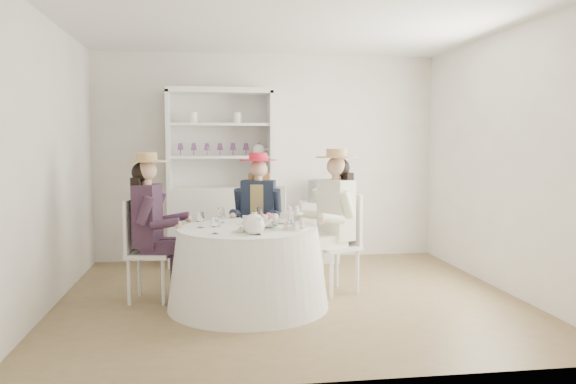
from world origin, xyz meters
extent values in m
plane|color=brown|center=(0.00, 0.00, 0.00)|extent=(4.50, 4.50, 0.00)
plane|color=white|center=(0.00, 0.00, 2.70)|extent=(4.50, 4.50, 0.00)
plane|color=silver|center=(0.00, 2.00, 1.35)|extent=(4.50, 0.00, 4.50)
plane|color=silver|center=(0.00, -2.00, 1.35)|extent=(4.50, 0.00, 4.50)
plane|color=silver|center=(-2.25, 0.00, 1.35)|extent=(0.00, 4.50, 4.50)
plane|color=silver|center=(2.25, 0.00, 1.35)|extent=(0.00, 4.50, 4.50)
cone|color=white|center=(-0.42, -0.23, 0.37)|extent=(1.51, 1.51, 0.73)
cylinder|color=white|center=(-0.42, -0.23, 0.74)|extent=(1.31, 1.31, 0.02)
cube|color=silver|center=(-0.64, 1.71, 0.49)|extent=(1.40, 0.96, 0.98)
cube|color=silver|center=(-0.64, 1.93, 1.58)|extent=(1.22, 0.55, 1.20)
cube|color=silver|center=(-0.64, 1.71, 2.18)|extent=(1.40, 0.96, 0.07)
cube|color=silver|center=(-1.27, 1.71, 1.58)|extent=(0.23, 0.47, 1.20)
cube|color=silver|center=(0.00, 1.71, 1.58)|extent=(0.23, 0.47, 1.20)
cube|color=silver|center=(-0.64, 1.71, 1.36)|extent=(1.30, 0.87, 0.03)
cube|color=silver|center=(-0.64, 1.71, 1.77)|extent=(1.30, 0.87, 0.03)
sphere|color=white|center=(-0.15, 1.71, 1.45)|extent=(0.15, 0.15, 0.15)
cube|color=silver|center=(0.64, 1.75, 0.39)|extent=(0.54, 0.54, 0.77)
cylinder|color=black|center=(0.64, 1.75, 0.92)|extent=(0.31, 0.31, 0.29)
cube|color=silver|center=(-1.35, 0.09, 0.46)|extent=(0.48, 0.48, 0.04)
cylinder|color=silver|center=(-1.22, -0.10, 0.23)|extent=(0.04, 0.04, 0.45)
cylinder|color=silver|center=(-1.16, 0.23, 0.23)|extent=(0.04, 0.04, 0.45)
cylinder|color=silver|center=(-1.54, -0.04, 0.23)|extent=(0.04, 0.04, 0.45)
cylinder|color=silver|center=(-1.49, 0.28, 0.23)|extent=(0.04, 0.04, 0.45)
cube|color=silver|center=(-1.54, 0.13, 0.74)|extent=(0.10, 0.39, 0.51)
cube|color=black|center=(-1.37, 0.10, 0.84)|extent=(0.27, 0.40, 0.60)
cube|color=black|center=(-1.25, -0.02, 0.54)|extent=(0.37, 0.19, 0.12)
cylinder|color=black|center=(-1.11, -0.05, 0.24)|extent=(0.10, 0.10, 0.47)
cylinder|color=black|center=(-1.37, -0.12, 0.91)|extent=(0.19, 0.12, 0.28)
cube|color=black|center=(-1.22, 0.16, 0.54)|extent=(0.37, 0.19, 0.12)
cylinder|color=black|center=(-1.07, 0.14, 0.24)|extent=(0.10, 0.10, 0.47)
cylinder|color=black|center=(-1.29, 0.30, 0.91)|extent=(0.19, 0.12, 0.28)
cylinder|color=#D8A889|center=(-1.37, 0.10, 1.16)|extent=(0.09, 0.09, 0.08)
sphere|color=#D8A889|center=(-1.37, 0.10, 1.27)|extent=(0.20, 0.20, 0.20)
sphere|color=black|center=(-1.42, 0.11, 1.26)|extent=(0.20, 0.20, 0.20)
cube|color=black|center=(-1.45, 0.11, 1.02)|extent=(0.12, 0.26, 0.39)
cylinder|color=tan|center=(-1.37, 0.10, 1.37)|extent=(0.41, 0.41, 0.01)
cylinder|color=tan|center=(-1.37, 0.10, 1.41)|extent=(0.21, 0.21, 0.08)
cube|color=silver|center=(-0.24, 0.73, 0.46)|extent=(0.50, 0.50, 0.04)
cylinder|color=silver|center=(-0.44, 0.62, 0.22)|extent=(0.04, 0.04, 0.45)
cylinder|color=silver|center=(-0.13, 0.54, 0.22)|extent=(0.04, 0.04, 0.45)
cylinder|color=silver|center=(-0.36, 0.93, 0.22)|extent=(0.04, 0.04, 0.45)
cylinder|color=silver|center=(-0.05, 0.85, 0.22)|extent=(0.04, 0.04, 0.45)
cube|color=silver|center=(-0.20, 0.91, 0.73)|extent=(0.38, 0.13, 0.51)
cube|color=#192132|center=(-0.24, 0.75, 0.83)|extent=(0.41, 0.29, 0.59)
cube|color=tan|center=(-0.24, 0.75, 0.83)|extent=(0.19, 0.25, 0.51)
cube|color=#192132|center=(-0.36, 0.64, 0.54)|extent=(0.22, 0.37, 0.12)
cylinder|color=#192132|center=(-0.40, 0.50, 0.23)|extent=(0.10, 0.10, 0.47)
cylinder|color=#192132|center=(-0.45, 0.77, 0.90)|extent=(0.13, 0.19, 0.28)
cube|color=#192132|center=(-0.19, 0.59, 0.54)|extent=(0.22, 0.37, 0.12)
cylinder|color=#192132|center=(-0.22, 0.46, 0.23)|extent=(0.10, 0.10, 0.47)
cylinder|color=#192132|center=(-0.05, 0.66, 0.90)|extent=(0.13, 0.19, 0.28)
cylinder|color=#D8A889|center=(-0.24, 0.75, 1.15)|extent=(0.09, 0.09, 0.08)
sphere|color=#D8A889|center=(-0.24, 0.75, 1.26)|extent=(0.19, 0.19, 0.19)
sphere|color=tan|center=(-0.23, 0.80, 1.24)|extent=(0.19, 0.19, 0.19)
cube|color=tan|center=(-0.22, 0.83, 1.00)|extent=(0.26, 0.14, 0.39)
cylinder|color=red|center=(-0.24, 0.75, 1.35)|extent=(0.41, 0.41, 0.01)
cylinder|color=red|center=(-0.24, 0.75, 1.39)|extent=(0.20, 0.20, 0.08)
cube|color=silver|center=(0.49, 0.14, 0.47)|extent=(0.56, 0.56, 0.04)
cylinder|color=silver|center=(0.26, 0.22, 0.23)|extent=(0.04, 0.04, 0.46)
cylinder|color=silver|center=(0.41, -0.08, 0.23)|extent=(0.04, 0.04, 0.46)
cylinder|color=silver|center=(0.56, 0.36, 0.23)|extent=(0.04, 0.04, 0.46)
cylinder|color=silver|center=(0.71, 0.06, 0.23)|extent=(0.04, 0.04, 0.46)
cube|color=silver|center=(0.66, 0.22, 0.76)|extent=(0.20, 0.37, 0.52)
cube|color=white|center=(0.50, 0.15, 0.86)|extent=(0.35, 0.43, 0.61)
cube|color=white|center=(0.33, 0.17, 0.56)|extent=(0.38, 0.28, 0.13)
cylinder|color=white|center=(0.20, 0.11, 0.24)|extent=(0.10, 0.10, 0.48)
cylinder|color=white|center=(0.37, 0.33, 0.93)|extent=(0.21, 0.16, 0.29)
cube|color=white|center=(0.41, 0.00, 0.56)|extent=(0.38, 0.28, 0.13)
cylinder|color=white|center=(0.28, -0.06, 0.24)|extent=(0.10, 0.10, 0.48)
cylinder|color=white|center=(0.56, -0.07, 0.93)|extent=(0.21, 0.16, 0.29)
cylinder|color=#D8A889|center=(0.50, 0.15, 1.19)|extent=(0.09, 0.09, 0.08)
sphere|color=#D8A889|center=(0.50, 0.15, 1.30)|extent=(0.20, 0.20, 0.20)
sphere|color=black|center=(0.55, 0.17, 1.29)|extent=(0.20, 0.20, 0.20)
cube|color=black|center=(0.58, 0.18, 1.04)|extent=(0.19, 0.26, 0.40)
cylinder|color=tan|center=(0.50, 0.15, 1.40)|extent=(0.42, 0.42, 0.01)
cylinder|color=tan|center=(0.50, 0.15, 1.44)|extent=(0.21, 0.21, 0.08)
cube|color=silver|center=(-0.05, 1.17, 0.49)|extent=(0.53, 0.53, 0.04)
cylinder|color=silver|center=(0.16, 1.29, 0.24)|extent=(0.04, 0.04, 0.47)
cylinder|color=silver|center=(-0.17, 1.39, 0.24)|extent=(0.04, 0.04, 0.47)
cylinder|color=silver|center=(0.07, 0.96, 0.24)|extent=(0.04, 0.04, 0.47)
cylinder|color=silver|center=(-0.27, 1.06, 0.24)|extent=(0.04, 0.04, 0.47)
cube|color=silver|center=(-0.10, 0.99, 0.78)|extent=(0.40, 0.14, 0.54)
imported|color=white|center=(-0.71, -0.14, 0.78)|extent=(0.10, 0.10, 0.07)
imported|color=white|center=(-0.43, 0.05, 0.78)|extent=(0.09, 0.09, 0.07)
imported|color=white|center=(-0.22, -0.08, 0.79)|extent=(0.12, 0.12, 0.07)
imported|color=white|center=(-0.22, -0.26, 0.78)|extent=(0.24, 0.24, 0.05)
sphere|color=#DB6D8A|center=(-0.17, -0.34, 0.83)|extent=(0.06, 0.06, 0.06)
sphere|color=white|center=(-0.19, -0.30, 0.83)|extent=(0.06, 0.06, 0.06)
sphere|color=#DB6D8A|center=(-0.23, -0.28, 0.83)|extent=(0.06, 0.06, 0.06)
sphere|color=white|center=(-0.27, -0.30, 0.83)|extent=(0.06, 0.06, 0.06)
sphere|color=#DB6D8A|center=(-0.28, -0.34, 0.83)|extent=(0.06, 0.06, 0.06)
sphere|color=white|center=(-0.27, -0.38, 0.83)|extent=(0.06, 0.06, 0.06)
sphere|color=#DB6D8A|center=(-0.23, -0.39, 0.83)|extent=(0.06, 0.06, 0.06)
sphere|color=white|center=(-0.19, -0.38, 0.83)|extent=(0.06, 0.06, 0.06)
sphere|color=white|center=(-0.40, -0.63, 0.84)|extent=(0.19, 0.19, 0.19)
cylinder|color=white|center=(-0.28, -0.63, 0.85)|extent=(0.11, 0.03, 0.09)
cylinder|color=white|center=(-0.40, -0.63, 0.93)|extent=(0.04, 0.04, 0.02)
cylinder|color=white|center=(-0.47, -0.54, 0.76)|extent=(0.24, 0.24, 0.01)
cube|color=beige|center=(-0.52, -0.56, 0.78)|extent=(0.05, 0.04, 0.03)
cube|color=beige|center=(-0.47, -0.54, 0.79)|extent=(0.06, 0.05, 0.03)
cube|color=beige|center=(-0.43, -0.52, 0.78)|extent=(0.07, 0.06, 0.03)
cube|color=beige|center=(-0.49, -0.51, 0.79)|extent=(0.06, 0.06, 0.03)
cube|color=beige|center=(-0.44, -0.58, 0.78)|extent=(0.06, 0.07, 0.03)
cylinder|color=white|center=(-0.02, -0.42, 0.76)|extent=(0.22, 0.22, 0.01)
cylinder|color=white|center=(-0.02, -0.42, 0.83)|extent=(0.02, 0.02, 0.15)
cylinder|color=white|center=(-0.02, -0.42, 0.90)|extent=(0.17, 0.17, 0.01)
camera|label=1|loc=(-0.79, -5.42, 1.54)|focal=35.00mm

